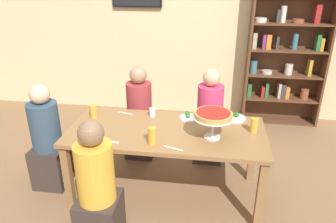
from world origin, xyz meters
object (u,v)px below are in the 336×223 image
Objects in this scene: water_glass_clear_near at (152,112)px; cutlery_fork_far at (125,113)px; deep_dish_pizza_stand at (213,116)px; salad_plate_far_diner at (189,117)px; bookshelf at (287,45)px; diner_far_right at (209,122)px; beer_glass_amber_spare at (254,125)px; dining_table at (167,138)px; cutlery_knife_far at (173,148)px; salad_plate_near_diner at (234,117)px; beer_glass_amber_tall at (152,136)px; cutlery_knife_near at (213,121)px; diner_near_left at (98,194)px; diner_far_left at (140,119)px; cutlery_fork_near at (110,142)px; diner_head_west at (48,144)px; beer_glass_amber_short at (93,112)px.

cutlery_fork_far is at bearing 174.35° from water_glass_clear_near.
salad_plate_far_diner is at bearing 122.53° from deep_dish_pizza_stand.
bookshelf reaches higher than salad_plate_far_diner.
diner_far_right reaches higher than beer_glass_amber_spare.
cutlery_fork_far reaches higher than dining_table.
diner_far_right reaches higher than cutlery_knife_far.
bookshelf is 1.87m from salad_plate_near_diner.
salad_plate_far_diner is 0.69m from cutlery_fork_far.
beer_glass_amber_tall is (-0.74, -0.64, 0.06)m from salad_plate_near_diner.
diner_far_right is 6.39× the size of cutlery_knife_near.
cutlery_fork_far is at bearing 169.46° from beer_glass_amber_spare.
diner_near_left is at bearing 107.98° from cutlery_fork_far.
cutlery_knife_near is (-0.39, 0.19, -0.07)m from beer_glass_amber_spare.
deep_dish_pizza_stand is at bearing 19.67° from beer_glass_amber_tall.
dining_table is 13.18× the size of beer_glass_amber_spare.
cutlery_knife_near is at bearing -41.87° from diner_near_left.
dining_table is at bearing 73.25° from beer_glass_amber_tall.
diner_far_left is at bearing 153.08° from beer_glass_amber_spare.
cutlery_fork_near is at bearing 44.32° from cutlery_knife_near.
salad_plate_near_diner is at bearing 28.63° from dining_table.
beer_glass_amber_tall reaches higher than dining_table.
beer_glass_amber_tall reaches higher than cutlery_knife_far.
beer_glass_amber_spare is at bearing 5.14° from dining_table.
cutlery_fork_far is at bearing 177.82° from salad_plate_far_diner.
cutlery_knife_far is (-1.32, -2.35, -0.43)m from bookshelf.
diner_near_left reaches higher than water_glass_clear_near.
beer_glass_amber_tall is 0.73m from cutlery_fork_far.
diner_head_west is 1.50m from salad_plate_far_diner.
beer_glass_amber_short is at bearing -172.18° from salad_plate_near_diner.
bookshelf is 2.16m from salad_plate_far_diner.
bookshelf is 2.37m from diner_far_left.
salad_plate_near_diner reaches higher than dining_table.
dining_table is at bearing -125.38° from bookshelf.
diner_head_west is 1.82m from diner_far_right.
diner_head_west is 2.10m from beer_glass_amber_spare.
beer_glass_amber_spare is (1.26, -0.64, 0.32)m from diner_far_left.
diner_far_left reaches higher than salad_plate_far_diner.
cutlery_knife_near is (0.25, -0.03, -0.01)m from salad_plate_far_diner.
beer_glass_amber_short is 0.80× the size of cutlery_knife_far.
dining_table is 0.34m from beer_glass_amber_tall.
diner_near_left and diner_head_west have the same top height.
cutlery_knife_near is at bearing -157.20° from salad_plate_near_diner.
beer_glass_amber_spare is (0.63, -0.22, 0.06)m from salad_plate_far_diner.
deep_dish_pizza_stand is 0.76m from water_glass_clear_near.
cutlery_knife_far is (0.30, -0.63, -0.04)m from water_glass_clear_near.
cutlery_fork_near is at bearing 2.10° from diner_near_left.
diner_far_left is at bearing 137.22° from deep_dish_pizza_stand.
beer_glass_amber_spare is 0.44m from cutlery_knife_near.
dining_table is 1.65× the size of diner_near_left.
diner_far_right is (0.40, 0.74, -0.16)m from dining_table.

